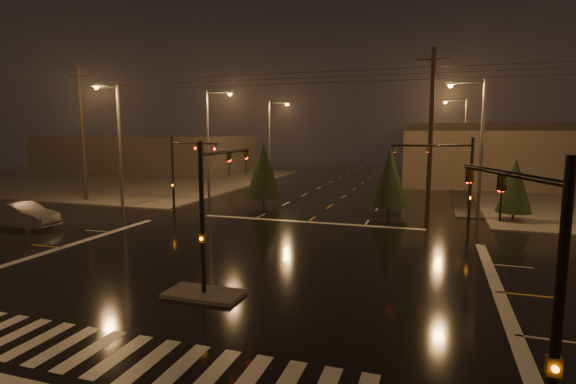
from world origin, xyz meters
name	(u,v)px	position (x,y,z in m)	size (l,w,h in m)	color
ground	(245,266)	(0.00, 0.00, 0.00)	(140.00, 140.00, 0.00)	black
sidewalk_nw	(127,179)	(-30.00, 30.00, 0.06)	(36.00, 36.00, 0.12)	#4B4843
median_island	(204,294)	(0.00, -4.00, 0.07)	(3.00, 1.60, 0.15)	#4B4843
crosswalk	(119,356)	(0.00, -9.00, 0.01)	(15.00, 2.60, 0.01)	beige
stop_bar_far	(308,222)	(0.00, 11.00, 0.01)	(16.00, 0.50, 0.01)	beige
commercial_block	(148,154)	(-35.00, 42.00, 2.80)	(30.00, 18.00, 5.60)	#3D3936
signal_mast_median	(213,197)	(0.00, -3.07, 3.75)	(0.25, 4.59, 6.00)	black
signal_mast_ne	(454,174)	(9.50, 10.14, 3.79)	(4.84, 1.86, 6.00)	black
signal_mast_nw	(182,166)	(-9.50, 10.14, 3.79)	(4.84, 1.86, 6.00)	black
signal_mast_se	(534,274)	(10.23, -9.75, 3.71)	(1.55, 3.87, 6.00)	black
streetlight_1	(211,137)	(-11.18, 18.00, 5.80)	(2.77, 0.32, 10.00)	#38383A
streetlight_2	(271,136)	(-11.18, 34.00, 5.80)	(2.77, 0.32, 10.00)	#38383A
streetlight_3	(477,139)	(11.18, 16.00, 5.80)	(2.77, 0.32, 10.00)	#38383A
streetlight_4	(462,136)	(11.18, 36.00, 5.80)	(2.77, 0.32, 10.00)	#38383A
streetlight_5	(117,138)	(-16.00, 11.18, 5.80)	(0.32, 2.77, 10.00)	#38383A
utility_pole_0	(82,134)	(-22.00, 14.00, 6.13)	(2.20, 0.32, 12.00)	black
utility_pole_1	(431,135)	(8.00, 14.00, 6.13)	(2.20, 0.32, 12.00)	black
conifer_0	(515,186)	(13.77, 15.63, 2.58)	(2.40, 2.40, 4.46)	black
conifer_3	(263,170)	(-5.57, 16.75, 3.08)	(3.05, 3.05, 5.46)	black
conifer_4	(389,177)	(5.14, 15.51, 2.92)	(2.84, 2.84, 5.14)	black
car_crossing	(22,215)	(-17.53, 3.36, 0.85)	(1.80, 5.15, 1.70)	#595A61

